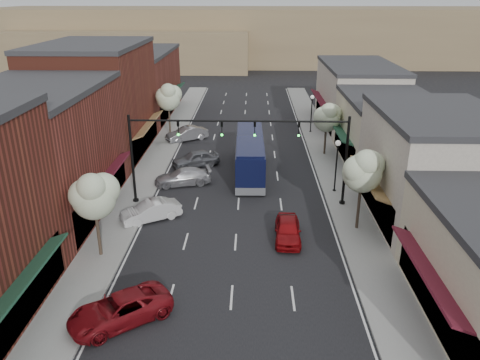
# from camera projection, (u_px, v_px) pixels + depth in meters

# --- Properties ---
(ground) EXTENTS (160.00, 160.00, 0.00)m
(ground) POSITION_uv_depth(u_px,v_px,m) (234.00, 258.00, 28.87)
(ground) COLOR black
(ground) RESTS_ON ground
(sidewalk_left) EXTENTS (2.80, 73.00, 0.15)m
(sidewalk_left) POSITION_uv_depth(u_px,v_px,m) (157.00, 158.00, 46.22)
(sidewalk_left) COLOR gray
(sidewalk_left) RESTS_ON ground
(sidewalk_right) EXTENTS (2.80, 73.00, 0.15)m
(sidewalk_right) POSITION_uv_depth(u_px,v_px,m) (327.00, 159.00, 45.79)
(sidewalk_right) COLOR gray
(sidewalk_right) RESTS_ON ground
(curb_left) EXTENTS (0.25, 73.00, 0.17)m
(curb_left) POSITION_uv_depth(u_px,v_px,m) (171.00, 158.00, 46.18)
(curb_left) COLOR gray
(curb_left) RESTS_ON ground
(curb_right) EXTENTS (0.25, 73.00, 0.17)m
(curb_right) POSITION_uv_depth(u_px,v_px,m) (313.00, 159.00, 45.82)
(curb_right) COLOR gray
(curb_right) RESTS_ON ground
(bldg_left_midnear) EXTENTS (10.14, 14.10, 9.40)m
(bldg_left_midnear) POSITION_uv_depth(u_px,v_px,m) (37.00, 154.00, 33.06)
(bldg_left_midnear) COLOR maroon
(bldg_left_midnear) RESTS_ON ground
(bldg_left_midfar) EXTENTS (10.14, 14.10, 10.90)m
(bldg_left_midfar) POSITION_uv_depth(u_px,v_px,m) (97.00, 101.00, 45.77)
(bldg_left_midfar) COLOR maroon
(bldg_left_midfar) RESTS_ON ground
(bldg_left_far) EXTENTS (10.14, 18.10, 8.40)m
(bldg_left_far) POSITION_uv_depth(u_px,v_px,m) (136.00, 84.00, 61.08)
(bldg_left_far) COLOR maroon
(bldg_left_far) RESTS_ON ground
(bldg_right_midnear) EXTENTS (9.14, 12.10, 7.90)m
(bldg_right_midnear) POSITION_uv_depth(u_px,v_px,m) (434.00, 167.00, 32.63)
(bldg_right_midnear) COLOR beige
(bldg_right_midnear) RESTS_ON ground
(bldg_right_midfar) EXTENTS (9.14, 12.10, 6.40)m
(bldg_right_midfar) POSITION_uv_depth(u_px,v_px,m) (387.00, 130.00, 44.04)
(bldg_right_midfar) COLOR beige
(bldg_right_midfar) RESTS_ON ground
(bldg_right_far) EXTENTS (9.14, 16.10, 7.40)m
(bldg_right_far) POSITION_uv_depth(u_px,v_px,m) (357.00, 95.00, 56.84)
(bldg_right_far) COLOR beige
(bldg_right_far) RESTS_ON ground
(hill_far) EXTENTS (120.00, 30.00, 12.00)m
(hill_far) POSITION_uv_depth(u_px,v_px,m) (249.00, 35.00, 110.12)
(hill_far) COLOR #7A6647
(hill_far) RESTS_ON ground
(hill_near) EXTENTS (50.00, 20.00, 8.00)m
(hill_near) POSITION_uv_depth(u_px,v_px,m) (132.00, 49.00, 100.37)
(hill_near) COLOR #7A6647
(hill_near) RESTS_ON ground
(signal_mast_right) EXTENTS (8.22, 0.46, 7.00)m
(signal_mast_right) POSITION_uv_depth(u_px,v_px,m) (314.00, 148.00, 34.42)
(signal_mast_right) COLOR black
(signal_mast_right) RESTS_ON ground
(signal_mast_left) EXTENTS (8.22, 0.46, 7.00)m
(signal_mast_left) POSITION_uv_depth(u_px,v_px,m) (163.00, 146.00, 34.71)
(signal_mast_left) COLOR black
(signal_mast_left) RESTS_ON ground
(tree_right_near) EXTENTS (2.85, 2.65, 5.95)m
(tree_right_near) POSITION_uv_depth(u_px,v_px,m) (363.00, 170.00, 30.66)
(tree_right_near) COLOR #47382B
(tree_right_near) RESTS_ON ground
(tree_right_far) EXTENTS (2.85, 2.65, 5.43)m
(tree_right_far) POSITION_uv_depth(u_px,v_px,m) (327.00, 116.00, 45.67)
(tree_right_far) COLOR #47382B
(tree_right_far) RESTS_ON ground
(tree_left_near) EXTENTS (2.85, 2.65, 5.69)m
(tree_left_near) POSITION_uv_depth(u_px,v_px,m) (94.00, 194.00, 27.46)
(tree_left_near) COLOR #47382B
(tree_left_near) RESTS_ON ground
(tree_left_far) EXTENTS (2.85, 2.65, 6.13)m
(tree_left_far) POSITION_uv_depth(u_px,v_px,m) (169.00, 97.00, 51.43)
(tree_left_far) COLOR #47382B
(tree_left_far) RESTS_ON ground
(lamp_post_near) EXTENTS (0.44, 0.44, 4.44)m
(lamp_post_near) POSITION_uv_depth(u_px,v_px,m) (337.00, 158.00, 37.29)
(lamp_post_near) COLOR black
(lamp_post_near) RESTS_ON ground
(lamp_post_far) EXTENTS (0.44, 0.44, 4.44)m
(lamp_post_far) POSITION_uv_depth(u_px,v_px,m) (312.00, 108.00, 53.52)
(lamp_post_far) COLOR black
(lamp_post_far) RESTS_ON ground
(coach_bus) EXTENTS (2.62, 11.12, 3.39)m
(coach_bus) POSITION_uv_depth(u_px,v_px,m) (250.00, 154.00, 41.86)
(coach_bus) COLOR black
(coach_bus) RESTS_ON ground
(red_hatchback) EXTENTS (1.84, 4.25, 1.43)m
(red_hatchback) POSITION_uv_depth(u_px,v_px,m) (288.00, 230.00, 30.78)
(red_hatchback) COLOR maroon
(red_hatchback) RESTS_ON ground
(parked_car_a) EXTENTS (5.51, 4.92, 1.42)m
(parked_car_a) POSITION_uv_depth(u_px,v_px,m) (120.00, 309.00, 23.07)
(parked_car_a) COLOR maroon
(parked_car_a) RESTS_ON ground
(parked_car_b) EXTENTS (4.48, 3.48, 1.42)m
(parked_car_b) POSITION_uv_depth(u_px,v_px,m) (151.00, 211.00, 33.47)
(parked_car_b) COLOR silver
(parked_car_b) RESTS_ON ground
(parked_car_c) EXTENTS (5.13, 3.10, 1.39)m
(parked_car_c) POSITION_uv_depth(u_px,v_px,m) (183.00, 177.00, 39.71)
(parked_car_c) COLOR #A4A3A8
(parked_car_c) RESTS_ON ground
(parked_car_d) EXTENTS (4.80, 3.51, 1.52)m
(parked_car_d) POSITION_uv_depth(u_px,v_px,m) (196.00, 159.00, 43.84)
(parked_car_d) COLOR #57595E
(parked_car_d) RESTS_ON ground
(parked_car_e) EXTENTS (4.74, 3.85, 1.52)m
(parked_car_e) POSITION_uv_depth(u_px,v_px,m) (187.00, 134.00, 51.59)
(parked_car_e) COLOR gray
(parked_car_e) RESTS_ON ground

